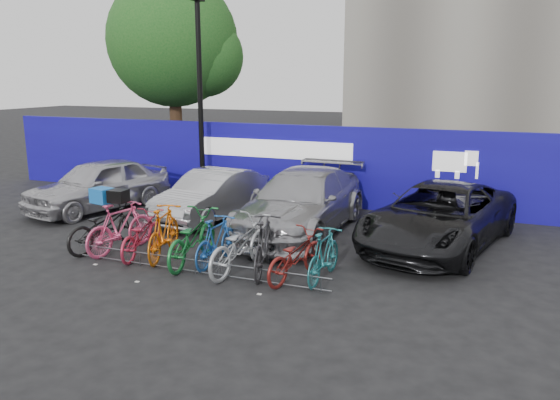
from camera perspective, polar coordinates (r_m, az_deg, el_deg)
The scene contains 21 objects.
ground at distance 11.50m, azimuth -7.32°, elevation -6.67°, with size 100.00×100.00×0.00m, color black.
hoarding at distance 16.55m, azimuth 2.64°, elevation 3.70°, with size 22.00×0.18×2.40m.
tree at distance 22.99m, azimuth -10.56°, elevation 15.69°, with size 5.40×5.20×7.80m.
lamppost at distance 17.14m, azimuth -8.35°, elevation 10.83°, with size 0.25×0.50×6.11m.
bike_rack at distance 10.96m, azimuth -8.86°, elevation -6.82°, with size 5.60×0.03×0.30m.
car_0 at distance 16.73m, azimuth -18.44°, elevation 1.55°, with size 1.76×4.36×1.49m, color #B4B3B8.
car_1 at distance 14.99m, azimuth -7.12°, elevation 0.54°, with size 1.39×4.00×1.32m, color #A2A3A7.
car_2 at distance 13.58m, azimuth 2.27°, elevation -0.19°, with size 2.14×5.27×1.53m, color #9E9EA2.
car_3 at distance 12.88m, azimuth 16.30°, elevation -1.65°, with size 2.38×5.15×1.43m, color black.
bike_0 at distance 12.87m, azimuth -17.87°, elevation -2.60°, with size 0.71×2.04×1.07m, color black.
bike_1 at distance 12.52m, azimuth -16.34°, elevation -2.75°, with size 0.53×1.89×1.14m, color #E64C7E.
bike_2 at distance 12.17m, azimuth -14.29°, elevation -3.54°, with size 0.63×1.80×0.95m, color #AC223C.
bike_3 at distance 11.89m, azimuth -12.06°, elevation -3.32°, with size 0.53×1.89×1.14m, color orange.
bike_4 at distance 11.44m, azimuth -9.20°, elevation -3.94°, with size 0.73×2.09×1.10m, color #18702F.
bike_5 at distance 11.32m, azimuth -6.65°, elevation -4.28°, with size 0.48×1.68×1.01m, color #1F54A6.
bike_6 at distance 10.86m, azimuth -4.19°, elevation -4.72°, with size 0.73×2.09×1.10m, color #A5A9AC.
bike_7 at distance 10.74m, azimuth -1.67°, elevation -4.78°, with size 0.54×1.90×1.14m, color #2A292C.
bike_8 at distance 10.45m, azimuth 1.64°, elevation -5.83°, with size 0.63×1.80×0.95m, color maroon.
bike_9 at distance 10.42m, azimuth 4.60°, elevation -5.77°, with size 0.47×1.67×1.00m, color #217176.
cargo_crate at distance 12.71m, azimuth -18.09°, elevation 0.45°, with size 0.46×0.35×0.33m, color blue.
cargo_topcase at distance 12.36m, azimuth -16.55°, elevation 0.40°, with size 0.37×0.33×0.27m, color black.
Camera 1 is at (5.31, -9.47, 3.80)m, focal length 35.00 mm.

